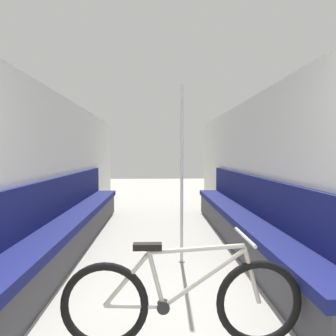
% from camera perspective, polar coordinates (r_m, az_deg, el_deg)
% --- Properties ---
extents(wall_left, '(0.10, 9.82, 2.24)m').
position_cam_1_polar(wall_left, '(4.56, -21.03, -0.49)').
color(wall_left, silver).
rests_on(wall_left, ground).
extents(wall_right, '(0.10, 9.82, 2.24)m').
position_cam_1_polar(wall_right, '(4.58, 17.27, -0.42)').
color(wall_right, silver).
rests_on(wall_right, ground).
extents(bench_seat_row_left, '(0.46, 5.29, 1.03)m').
position_cam_1_polar(bench_seat_row_left, '(4.64, -17.74, -10.19)').
color(bench_seat_row_left, '#3D3D42').
rests_on(bench_seat_row_left, ground).
extents(bench_seat_row_right, '(0.46, 5.29, 1.03)m').
position_cam_1_polar(bench_seat_row_right, '(4.65, 14.02, -10.10)').
color(bench_seat_row_right, '#3D3D42').
rests_on(bench_seat_row_right, ground).
extents(bicycle, '(1.71, 0.46, 0.80)m').
position_cam_1_polar(bicycle, '(2.31, 2.72, -23.98)').
color(bicycle, black).
rests_on(bicycle, ground).
extents(grab_pole_near, '(0.08, 0.08, 2.22)m').
position_cam_1_polar(grab_pole_near, '(3.72, 2.64, -1.61)').
color(grab_pole_near, gray).
rests_on(grab_pole_near, ground).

